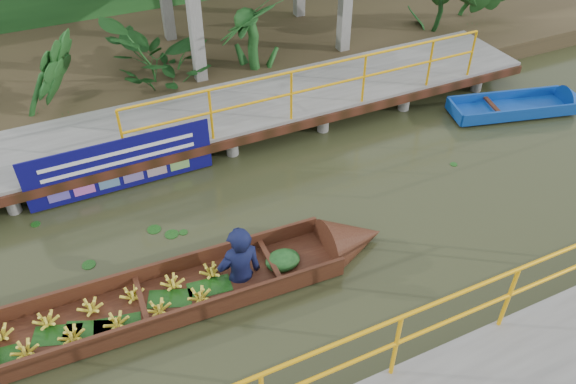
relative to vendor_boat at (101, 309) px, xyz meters
name	(u,v)px	position (x,y,z in m)	size (l,w,h in m)	color
ground	(234,260)	(2.07, 0.36, -0.29)	(80.00, 80.00, 0.00)	#2A2F17
land_strip	(125,55)	(2.07, 7.86, -0.07)	(30.00, 8.00, 0.45)	#2E2517
far_dock	(170,127)	(2.09, 3.79, 0.18)	(16.00, 2.06, 1.66)	slate
vendor_boat	(101,309)	(0.00, 0.00, 0.00)	(9.68, 1.35, 2.33)	#3A1810
moored_blue_boat	(542,105)	(9.79, 1.75, -0.16)	(3.19, 1.53, 0.74)	#0D3B97
blue_banner	(121,165)	(0.94, 2.84, 0.26)	(3.26, 0.04, 1.02)	#0D0B59
tropical_plants	(240,36)	(4.32, 5.66, 0.89)	(14.18, 1.18, 1.47)	#123915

